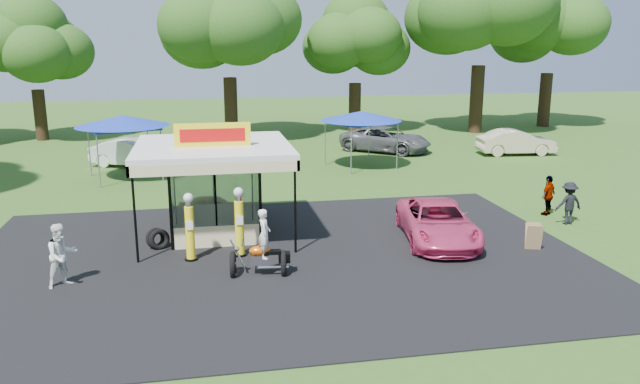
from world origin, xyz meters
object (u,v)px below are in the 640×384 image
Objects in this scene: gas_pump_left at (190,229)px; bg_car_a at (133,153)px; bg_car_e at (516,142)px; a_frame_sign at (534,237)px; kiosk_car at (214,207)px; spectator_west at (62,255)px; tent_west at (122,121)px; gas_pump_right at (239,224)px; pink_sedan at (437,222)px; gas_station_kiosk at (214,188)px; bg_car_b at (239,150)px; tent_east at (361,116)px; motorcycle at (262,249)px; spectator_east_a at (569,203)px; spectator_east_b at (548,195)px; bg_car_d at (386,139)px.

gas_pump_left is 16.69m from bg_car_a.
bg_car_a is at bearing 93.99° from bg_car_e.
a_frame_sign is 12.09m from kiosk_car.
spectator_west is at bearing -160.55° from a_frame_sign.
bg_car_a is 3.84m from tent_west.
pink_sedan is (6.97, 0.30, -0.42)m from gas_pump_right.
gas_station_kiosk is 2.86× the size of spectator_west.
gas_pump_left is 4.95m from kiosk_car.
gas_pump_left is 2.46× the size of a_frame_sign.
tent_west is at bearing 26.97° from kiosk_car.
bg_car_b is (-5.94, 16.09, 0.03)m from pink_sedan.
tent_west is (-3.38, 13.19, 1.86)m from gas_pump_left.
motorcycle is at bearing -114.52° from tent_east.
gas_pump_right is at bearing -69.20° from tent_west.
motorcycle is 0.43× the size of bg_car_b.
pink_sedan is at bearing -27.54° from spectator_west.
bg_car_e reaches higher than a_frame_sign.
kiosk_car is (-10.53, 5.95, 0.01)m from a_frame_sign.
spectator_east_a is at bearing -27.03° from spectator_west.
kiosk_car is 0.60× the size of bg_car_e.
tent_east reaches higher than bg_car_b.
gas_pump_left is at bearing -168.07° from pink_sedan.
spectator_east_b is at bearing -98.65° from kiosk_car.
gas_pump_left reaches higher than a_frame_sign.
gas_pump_right reaches higher than spectator_east_a.
spectator_east_b is 0.29× the size of bg_car_d.
gas_pump_right is 2.55× the size of a_frame_sign.
tent_east is at bearing 116.49° from a_frame_sign.
bg_car_b is 1.07× the size of bg_car_e.
spectator_east_a reaches higher than bg_car_d.
bg_car_d is 5.68m from tent_east.
gas_station_kiosk reaches higher than tent_east.
bg_car_d is at bearing 54.50° from gas_station_kiosk.
motorcycle reaches higher than spectator_west.
tent_east is at bearing -98.84° from spectator_east_b.
motorcycle is 17.12m from tent_east.
spectator_east_a is 13.46m from tent_east.
tent_west is (-0.06, -3.16, 2.17)m from bg_car_a.
pink_sedan is at bearing 7.82° from spectator_east_a.
spectator_east_a is 19.04m from bg_car_b.
gas_pump_right is 1.41× the size of spectator_east_a.
bg_car_a is 12.95m from tent_east.
pink_sedan is 13.54m from tent_east.
bg_car_b is (1.03, 16.38, -0.39)m from gas_pump_right.
gas_pump_left is at bearing 142.72° from bg_car_b.
spectator_east_a is at bearing -33.48° from tent_west.
gas_station_kiosk reaches higher than kiosk_car.
tent_west reaches higher than kiosk_car.
kiosk_car is at bearing 79.69° from gas_pump_left.
gas_station_kiosk is 13.52m from spectator_east_a.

